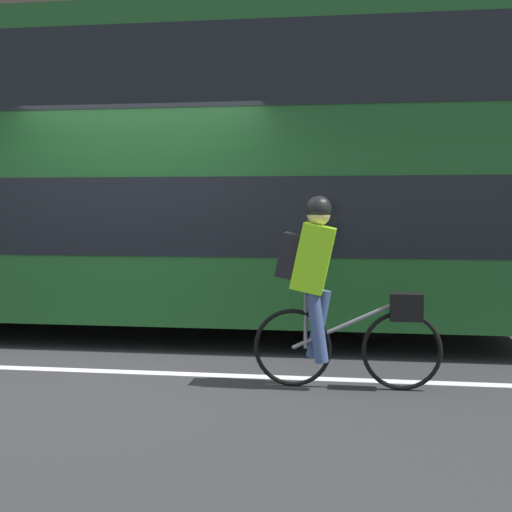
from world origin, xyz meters
TOP-DOWN VIEW (x-y plane):
  - ground_plane at (0.00, 0.00)m, footprint 80.00×80.00m
  - road_center_line at (0.00, -0.14)m, footprint 50.00×0.14m
  - sidewalk_curb at (0.00, 5.28)m, footprint 60.00×2.13m
  - building_facade at (0.00, 6.50)m, footprint 60.00×0.30m
  - bus at (-0.47, 1.93)m, footprint 9.07×2.55m
  - cyclist_on_bike at (1.95, -0.41)m, footprint 1.53×0.32m
  - trash_bin at (-3.54, 5.18)m, footprint 0.49×0.49m

SIDE VIEW (x-z plane):
  - ground_plane at x=0.00m, z-range 0.00..0.00m
  - road_center_line at x=0.00m, z-range 0.00..0.01m
  - sidewalk_curb at x=0.00m, z-range 0.00..0.15m
  - trash_bin at x=-3.54m, z-range 0.15..0.95m
  - cyclist_on_bike at x=1.95m, z-range 0.07..1.63m
  - bus at x=-0.47m, z-range 0.19..3.72m
  - building_facade at x=0.00m, z-range 0.00..9.73m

